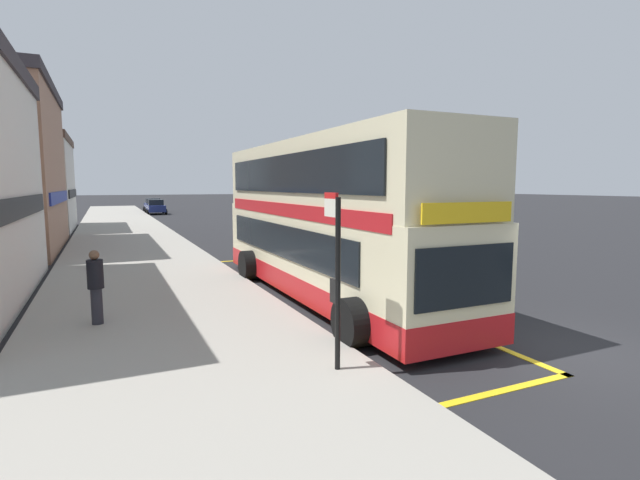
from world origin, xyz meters
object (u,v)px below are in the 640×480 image
(bus_stop_sign, at_px, (336,268))
(pedestrian_waiting_near_sign, at_px, (96,284))
(parked_car_navy_across, at_px, (291,216))
(parked_car_navy_behind, at_px, (156,207))
(parked_car_navy_distant, at_px, (153,205))
(double_decker_bus, at_px, (325,225))

(bus_stop_sign, xyz_separation_m, pedestrian_waiting_near_sign, (-3.66, 4.44, -0.80))
(pedestrian_waiting_near_sign, bearing_deg, parked_car_navy_across, 59.43)
(parked_car_navy_across, distance_m, parked_car_navy_behind, 22.28)
(parked_car_navy_distant, height_order, pedestrian_waiting_near_sign, pedestrian_waiting_near_sign)
(parked_car_navy_across, bearing_deg, pedestrian_waiting_near_sign, -123.27)
(parked_car_navy_distant, relative_size, pedestrian_waiting_near_sign, 2.55)
(double_decker_bus, distance_m, parked_car_navy_distant, 48.04)
(pedestrian_waiting_near_sign, bearing_deg, parked_car_navy_distant, 83.46)
(bus_stop_sign, distance_m, parked_car_navy_distant, 53.29)
(bus_stop_sign, relative_size, parked_car_navy_behind, 0.70)
(double_decker_bus, relative_size, pedestrian_waiting_near_sign, 7.00)
(bus_stop_sign, distance_m, parked_car_navy_across, 28.75)
(parked_car_navy_behind, height_order, pedestrian_waiting_near_sign, pedestrian_waiting_near_sign)
(parked_car_navy_behind, bearing_deg, double_decker_bus, -89.33)
(parked_car_navy_distant, xyz_separation_m, pedestrian_waiting_near_sign, (-5.60, -48.81, 0.23))
(parked_car_navy_distant, distance_m, pedestrian_waiting_near_sign, 49.13)
(parked_car_navy_across, distance_m, parked_car_navy_distant, 27.33)
(double_decker_bus, height_order, parked_car_navy_behind, double_decker_bus)
(bus_stop_sign, relative_size, pedestrian_waiting_near_sign, 1.78)
(double_decker_bus, height_order, parked_car_navy_distant, double_decker_bus)
(parked_car_navy_behind, xyz_separation_m, parked_car_navy_distant, (0.21, 5.39, 0.00))
(double_decker_bus, bearing_deg, bus_stop_sign, -113.55)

